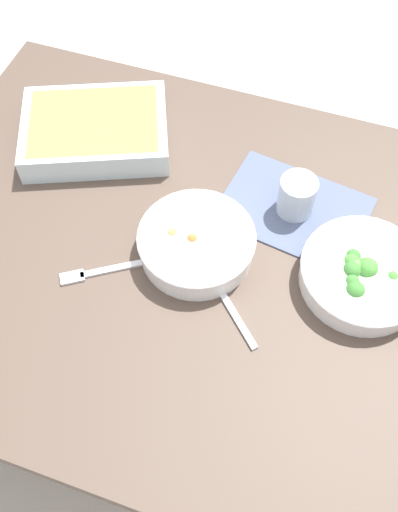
{
  "coord_description": "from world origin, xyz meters",
  "views": [
    {
      "loc": [
        -0.19,
        0.55,
        1.67
      ],
      "look_at": [
        0.0,
        0.0,
        0.74
      ],
      "focal_mm": 41.13,
      "sensor_mm": 36.0,
      "label": 1
    }
  ],
  "objects_px": {
    "drink_cup": "(296,198)",
    "fork_on_table": "(100,271)",
    "baking_dish": "(95,130)",
    "spoon_by_stew": "(224,296)",
    "stew_bowl": "(196,243)",
    "broccoli_bowl": "(363,274)"
  },
  "relations": [
    {
      "from": "fork_on_table",
      "to": "spoon_by_stew",
      "type": "bearing_deg",
      "value": -174.07
    },
    {
      "from": "spoon_by_stew",
      "to": "fork_on_table",
      "type": "bearing_deg",
      "value": 5.93
    },
    {
      "from": "baking_dish",
      "to": "spoon_by_stew",
      "type": "xyz_separation_m",
      "value": [
        -0.37,
        0.27,
        -0.03
      ]
    },
    {
      "from": "stew_bowl",
      "to": "spoon_by_stew",
      "type": "height_order",
      "value": "stew_bowl"
    },
    {
      "from": "stew_bowl",
      "to": "fork_on_table",
      "type": "height_order",
      "value": "stew_bowl"
    },
    {
      "from": "broccoli_bowl",
      "to": "baking_dish",
      "type": "xyz_separation_m",
      "value": [
        0.6,
        -0.16,
        0.0
      ]
    },
    {
      "from": "stew_bowl",
      "to": "fork_on_table",
      "type": "distance_m",
      "value": 0.19
    },
    {
      "from": "stew_bowl",
      "to": "broccoli_bowl",
      "type": "height_order",
      "value": "broccoli_bowl"
    },
    {
      "from": "drink_cup",
      "to": "fork_on_table",
      "type": "relative_size",
      "value": 0.54
    },
    {
      "from": "drink_cup",
      "to": "fork_on_table",
      "type": "height_order",
      "value": "drink_cup"
    },
    {
      "from": "drink_cup",
      "to": "fork_on_table",
      "type": "distance_m",
      "value": 0.4
    },
    {
      "from": "baking_dish",
      "to": "fork_on_table",
      "type": "bearing_deg",
      "value": 115.24
    },
    {
      "from": "stew_bowl",
      "to": "drink_cup",
      "type": "xyz_separation_m",
      "value": [
        -0.15,
        -0.16,
        0.01
      ]
    },
    {
      "from": "drink_cup",
      "to": "fork_on_table",
      "type": "bearing_deg",
      "value": 40.2
    },
    {
      "from": "drink_cup",
      "to": "fork_on_table",
      "type": "xyz_separation_m",
      "value": [
        0.3,
        0.26,
        -0.04
      ]
    },
    {
      "from": "baking_dish",
      "to": "drink_cup",
      "type": "distance_m",
      "value": 0.45
    },
    {
      "from": "stew_bowl",
      "to": "fork_on_table",
      "type": "relative_size",
      "value": 1.39
    },
    {
      "from": "spoon_by_stew",
      "to": "fork_on_table",
      "type": "height_order",
      "value": "spoon_by_stew"
    },
    {
      "from": "stew_bowl",
      "to": "drink_cup",
      "type": "bearing_deg",
      "value": -133.77
    },
    {
      "from": "baking_dish",
      "to": "drink_cup",
      "type": "bearing_deg",
      "value": 174.53
    },
    {
      "from": "broccoli_bowl",
      "to": "fork_on_table",
      "type": "bearing_deg",
      "value": 16.46
    },
    {
      "from": "drink_cup",
      "to": "spoon_by_stew",
      "type": "bearing_deg",
      "value": 72.92
    }
  ]
}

